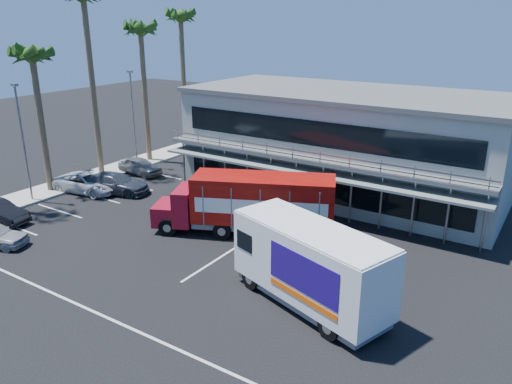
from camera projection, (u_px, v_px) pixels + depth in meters
The scene contains 14 objects.
ground at pixel (177, 256), 26.68m from camera, with size 120.00×120.00×0.00m, color black.
building at pixel (345, 142), 35.76m from camera, with size 22.40×12.00×7.30m.
curb_strip at pixel (84, 180), 39.11m from camera, with size 3.00×32.00×0.16m, color #A5A399.
palm_c at pixel (33, 63), 33.66m from camera, with size 2.80×2.80×10.75m.
palm_d at pixel (84, 7), 36.59m from camera, with size 2.80×2.80×14.75m.
palm_e at pixel (141, 37), 41.03m from camera, with size 2.80×2.80×12.25m.
palm_f at pixel (181, 25), 45.29m from camera, with size 2.80×2.80×13.25m.
light_pole_near at pixel (23, 138), 33.27m from camera, with size 0.50×0.25×8.09m.
light_pole_far at pixel (133, 115), 41.19m from camera, with size 0.50×0.25×8.09m.
red_truck at pixel (251, 202), 28.92m from camera, with size 10.61×6.51×3.55m.
white_van at pixel (310, 265), 21.56m from camera, with size 8.04×4.88×3.72m.
parked_car_c at pixel (87, 183), 36.35m from camera, with size 2.34×5.07×1.41m, color silver.
parked_car_d at pixel (115, 183), 36.12m from camera, with size 2.07×5.08×1.47m, color #303640.
parked_car_e at pixel (140, 166), 40.53m from camera, with size 1.63×4.04×1.38m, color slate.
Camera 1 is at (16.62, -17.88, 12.08)m, focal length 35.00 mm.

